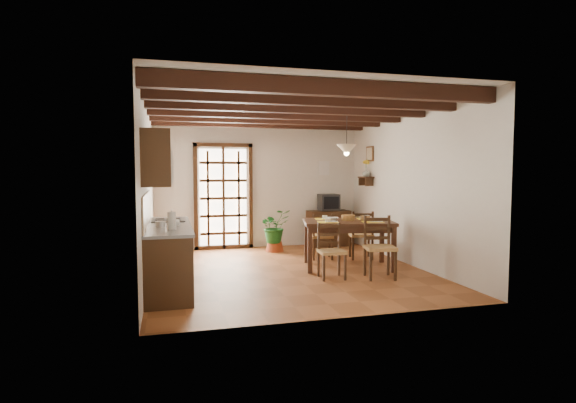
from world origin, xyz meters
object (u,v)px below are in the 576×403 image
object	(u,v)px
chair_near_right	(380,259)
pendant_lamp	(347,149)
kitchen_counter	(168,255)
sideboard	(328,228)
crt_tv	(329,202)
potted_plant	(275,224)
chair_far_left	(322,244)
chair_near_left	(331,261)
dining_table	(348,227)
chair_far_right	(361,244)

from	to	relation	value
chair_near_right	pendant_lamp	xyz separation A→B (m)	(-0.19, 0.95, 1.77)
kitchen_counter	sideboard	distance (m)	4.48
kitchen_counter	crt_tv	size ratio (longest dim) A/B	5.21
sideboard	pendant_lamp	distance (m)	2.74
sideboard	kitchen_counter	bearing A→B (deg)	-143.18
sideboard	potted_plant	distance (m)	1.39
kitchen_counter	pendant_lamp	size ratio (longest dim) A/B	2.66
chair_near_right	potted_plant	distance (m)	2.92
potted_plant	pendant_lamp	size ratio (longest dim) A/B	2.16
kitchen_counter	chair_far_left	size ratio (longest dim) A/B	2.55
chair_near_left	chair_near_right	distance (m)	0.76
chair_near_left	potted_plant	xyz separation A→B (m)	(-0.33, 2.53, 0.30)
sideboard	crt_tv	distance (m)	0.59
dining_table	sideboard	world-z (taller)	dining_table
potted_plant	pendant_lamp	world-z (taller)	pendant_lamp
dining_table	chair_far_right	distance (m)	0.97
chair_near_right	chair_far_left	world-z (taller)	chair_near_right
chair_far_left	chair_near_left	bearing A→B (deg)	86.19
sideboard	chair_near_right	bearing A→B (deg)	-97.06
dining_table	chair_near_right	size ratio (longest dim) A/B	1.75
dining_table	pendant_lamp	xyz separation A→B (m)	(-0.00, 0.10, 1.36)
chair_far_left	chair_far_right	distance (m)	0.76
sideboard	dining_table	bearing A→B (deg)	-103.62
dining_table	crt_tv	xyz separation A→B (m)	(0.45, 2.22, 0.27)
kitchen_counter	dining_table	bearing A→B (deg)	11.23
potted_plant	crt_tv	bearing A→B (deg)	15.05
pendant_lamp	sideboard	bearing A→B (deg)	78.09
chair_near_right	chair_far_left	bearing A→B (deg)	113.03
dining_table	chair_near_right	bearing A→B (deg)	-64.00
kitchen_counter	dining_table	size ratio (longest dim) A/B	1.32
dining_table	potted_plant	xyz separation A→B (m)	(-0.88, 1.86, -0.15)
chair_near_left	chair_far_right	bearing A→B (deg)	54.30
chair_far_left	chair_far_right	xyz separation A→B (m)	(0.74, -0.18, 0.01)
kitchen_counter	chair_near_right	size ratio (longest dim) A/B	2.30
dining_table	chair_far_left	world-z (taller)	chair_far_left
chair_near_left	crt_tv	bearing A→B (deg)	74.66
kitchen_counter	sideboard	xyz separation A→B (m)	(3.48, 2.83, -0.08)
chair_far_right	potted_plant	world-z (taller)	potted_plant
chair_near_left	crt_tv	world-z (taller)	crt_tv
crt_tv	sideboard	bearing A→B (deg)	91.50
chair_near_left	kitchen_counter	bearing A→B (deg)	-177.79
kitchen_counter	chair_far_left	distance (m)	3.20
kitchen_counter	chair_near_left	size ratio (longest dim) A/B	2.61
chair_near_left	chair_far_left	distance (m)	1.56
dining_table	chair_near_left	bearing A→B (deg)	-116.13
chair_near_left	pendant_lamp	size ratio (longest dim) A/B	1.02
kitchen_counter	sideboard	world-z (taller)	kitchen_counter
chair_far_left	sideboard	size ratio (longest dim) A/B	0.94
dining_table	chair_near_right	xyz separation A→B (m)	(0.19, -0.85, -0.41)
chair_far_left	crt_tv	xyz separation A→B (m)	(0.64, 1.37, 0.71)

